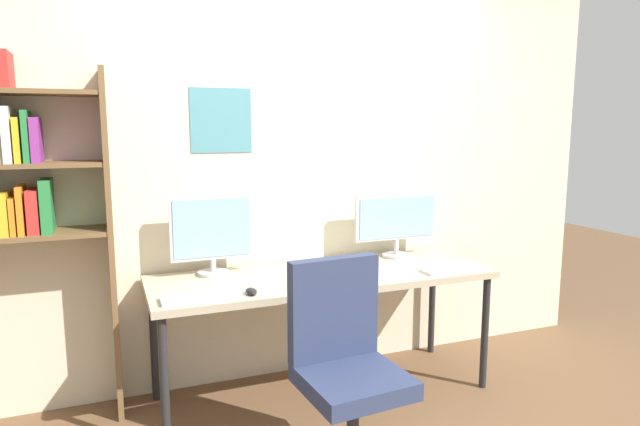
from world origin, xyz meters
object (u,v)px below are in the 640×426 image
at_px(desk, 323,282).
at_px(monitor_right, 397,221).
at_px(office_chair, 347,390).
at_px(keyboard_right, 454,269).
at_px(bookshelf, 5,182).
at_px(monitor_left, 212,232).
at_px(keyboard_left, 201,297).
at_px(computer_mouse, 251,291).
at_px(keyboard_center, 339,282).

relative_size(desk, monitor_right, 3.37).
bearing_deg(monitor_right, office_chair, -129.15).
bearing_deg(monitor_right, keyboard_right, -72.10).
relative_size(bookshelf, monitor_left, 4.34).
bearing_deg(keyboard_left, office_chair, -43.10).
relative_size(monitor_left, computer_mouse, 4.95).
xyz_separation_m(desk, keyboard_right, (0.74, -0.23, 0.06)).
xyz_separation_m(office_chair, keyboard_left, (-0.56, 0.52, 0.35)).
height_order(monitor_right, keyboard_left, monitor_right).
distance_m(desk, keyboard_left, 0.78).
relative_size(office_chair, computer_mouse, 10.31).
bearing_deg(keyboard_center, office_chair, -109.52).
relative_size(office_chair, keyboard_left, 2.53).
xyz_separation_m(keyboard_left, computer_mouse, (0.25, -0.01, 0.01)).
xyz_separation_m(keyboard_left, keyboard_center, (0.74, 0.00, 0.00)).
bearing_deg(desk, monitor_left, 160.51).
relative_size(monitor_right, keyboard_left, 1.51).
xyz_separation_m(bookshelf, monitor_right, (2.22, -0.02, -0.33)).
height_order(bookshelf, keyboard_right, bookshelf).
distance_m(desk, keyboard_right, 0.78).
distance_m(office_chair, monitor_right, 1.37).
height_order(bookshelf, computer_mouse, bookshelf).
distance_m(bookshelf, monitor_right, 2.24).
xyz_separation_m(bookshelf, monitor_left, (1.02, -0.02, -0.32)).
relative_size(office_chair, keyboard_right, 2.55).
xyz_separation_m(office_chair, monitor_left, (-0.41, 0.96, 0.59)).
xyz_separation_m(keyboard_center, keyboard_right, (0.74, 0.00, 0.00)).
bearing_deg(bookshelf, computer_mouse, -22.76).
height_order(keyboard_left, keyboard_right, same).
xyz_separation_m(monitor_left, monitor_right, (1.20, -0.00, -0.01)).
bearing_deg(office_chair, keyboard_left, 136.90).
xyz_separation_m(monitor_right, keyboard_center, (-0.60, -0.44, -0.23)).
bearing_deg(office_chair, monitor_left, 113.28).
relative_size(monitor_left, keyboard_right, 1.22).
distance_m(bookshelf, keyboard_right, 2.47).
relative_size(monitor_right, computer_mouse, 6.14).
xyz_separation_m(office_chair, computer_mouse, (-0.31, 0.51, 0.35)).
distance_m(keyboard_right, computer_mouse, 1.23).
bearing_deg(bookshelf, keyboard_left, -27.78).
height_order(office_chair, monitor_left, monitor_left).
bearing_deg(computer_mouse, keyboard_left, 177.34).
bearing_deg(keyboard_left, monitor_left, 72.10).
bearing_deg(keyboard_center, computer_mouse, -178.64).
distance_m(keyboard_left, keyboard_center, 0.74).
height_order(bookshelf, keyboard_left, bookshelf).
height_order(monitor_right, keyboard_center, monitor_right).
bearing_deg(keyboard_right, keyboard_center, 180.00).
bearing_deg(monitor_left, computer_mouse, -76.56).
height_order(keyboard_right, computer_mouse, computer_mouse).
distance_m(monitor_right, keyboard_right, 0.52).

